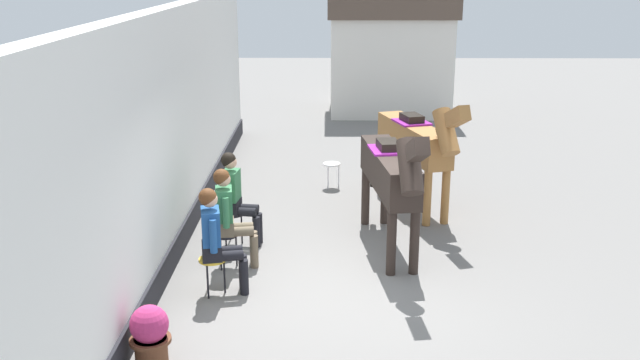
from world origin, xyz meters
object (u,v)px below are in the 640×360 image
(seated_visitor_middle, at_px, (229,213))
(saddled_horse_far, at_px, (416,141))
(spare_stool_white, at_px, (332,166))
(seated_visitor_near, at_px, (217,236))
(flower_planter_near, at_px, (150,334))
(saddled_horse_near, at_px, (391,173))
(seated_visitor_far, at_px, (235,194))

(seated_visitor_middle, distance_m, saddled_horse_far, 3.75)
(saddled_horse_far, height_order, spare_stool_white, saddled_horse_far)
(seated_visitor_near, relative_size, flower_planter_near, 2.17)
(saddled_horse_near, relative_size, saddled_horse_far, 1.03)
(seated_visitor_far, xyz_separation_m, saddled_horse_near, (2.23, -0.21, 0.38))
(saddled_horse_far, height_order, flower_planter_near, saddled_horse_far)
(seated_visitor_far, bearing_deg, saddled_horse_far, 30.48)
(seated_visitor_near, distance_m, saddled_horse_near, 2.71)
(seated_visitor_middle, bearing_deg, saddled_horse_near, 15.55)
(saddled_horse_near, relative_size, flower_planter_near, 4.67)
(saddled_horse_far, relative_size, flower_planter_near, 4.55)
(saddled_horse_near, xyz_separation_m, spare_stool_white, (-0.81, 2.99, -0.76))
(seated_visitor_middle, height_order, spare_stool_white, seated_visitor_middle)
(seated_visitor_near, distance_m, seated_visitor_middle, 0.84)
(saddled_horse_near, bearing_deg, saddled_horse_far, 72.67)
(seated_visitor_middle, xyz_separation_m, saddled_horse_near, (2.21, 0.61, 0.38))
(seated_visitor_middle, height_order, seated_visitor_far, same)
(saddled_horse_near, relative_size, spare_stool_white, 6.50)
(seated_visitor_middle, height_order, saddled_horse_near, saddled_horse_near)
(seated_visitor_middle, xyz_separation_m, saddled_horse_far, (2.79, 2.48, 0.38))
(seated_visitor_near, relative_size, saddled_horse_near, 0.46)
(seated_visitor_far, distance_m, saddled_horse_far, 3.28)
(saddled_horse_near, bearing_deg, seated_visitor_near, -147.25)
(saddled_horse_far, xyz_separation_m, spare_stool_white, (-1.40, 1.12, -0.76))
(seated_visitor_far, height_order, flower_planter_near, seated_visitor_far)
(saddled_horse_near, xyz_separation_m, flower_planter_near, (-2.72, -3.07, -0.82))
(seated_visitor_near, height_order, saddled_horse_near, saddled_horse_near)
(saddled_horse_far, bearing_deg, seated_visitor_far, -149.52)
(seated_visitor_far, bearing_deg, seated_visitor_near, -90.89)
(seated_visitor_middle, xyz_separation_m, seated_visitor_far, (-0.02, 0.82, 0.00))
(seated_visitor_far, relative_size, spare_stool_white, 3.02)
(flower_planter_near, bearing_deg, seated_visitor_far, 81.54)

